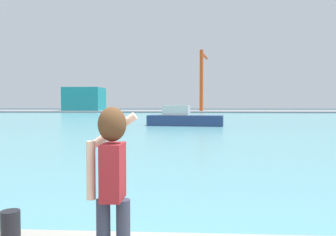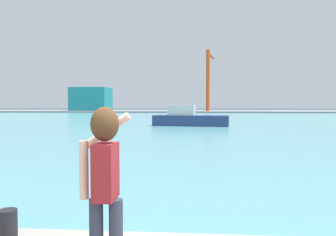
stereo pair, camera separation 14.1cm
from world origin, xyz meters
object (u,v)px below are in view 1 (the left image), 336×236
Objects in this scene: person_photographer at (112,175)px; port_crane at (202,74)px; boat_moored at (183,118)px; warehouse_left at (85,99)px; harbor_bollard at (11,227)px.

port_crane reaches higher than person_photographer.
person_photographer is 90.38m from port_crane.
warehouse_left is at bearing 123.92° from boat_moored.
boat_moored is 64.71m from warehouse_left.
harbor_bollard is 0.03× the size of port_crane.
port_crane is (4.83, 89.82, 8.77)m from person_photographer.
warehouse_left is 33.84m from port_crane.
person_photographer is at bearing -82.98° from boat_moored.
boat_moored reaches higher than harbor_bollard.
warehouse_left is (-28.28, 91.14, 1.91)m from person_photographer.
boat_moored is 0.51× the size of port_crane.
port_crane is at bearing -2.30° from person_photographer.
person_photographer is 95.45m from warehouse_left.
harbor_bollard is (-1.48, 0.81, -0.86)m from person_photographer.
warehouse_left is at bearing 177.72° from port_crane.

